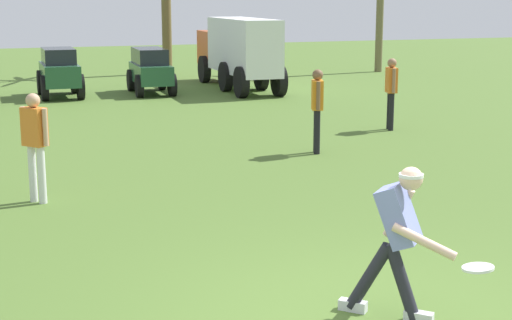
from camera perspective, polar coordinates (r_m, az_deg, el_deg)
The scene contains 8 objects.
frisbee_thrower at distance 7.13m, azimuth 10.23°, elevation -5.32°, with size 0.70×0.97×1.42m.
frisbee_in_flight at distance 6.84m, azimuth 15.84°, elevation -7.56°, with size 0.38×0.38×0.05m.
teammate_near_sideline at distance 11.38m, azimuth -15.78°, elevation 1.60°, with size 0.37×0.43×1.56m.
teammate_midfield at distance 17.29m, azimuth 9.81°, elevation 5.25°, with size 0.29×0.49×1.56m.
teammate_deep at distance 14.52m, azimuth 4.48°, elevation 4.15°, with size 0.31×0.49×1.56m.
parked_car_slot_c at distance 23.42m, azimuth -14.11°, elevation 6.28°, with size 1.21×2.37×1.40m.
parked_car_slot_d at distance 23.78m, azimuth -7.69°, elevation 6.56°, with size 1.27×2.45×1.34m.
box_truck at distance 24.77m, azimuth -1.32°, elevation 8.06°, with size 1.59×5.94×2.20m.
Camera 1 is at (-3.21, -5.89, 2.88)m, focal length 55.00 mm.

